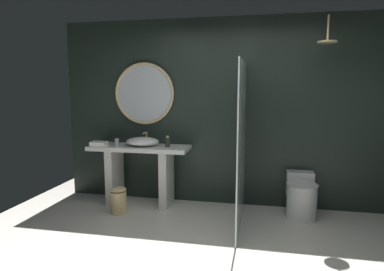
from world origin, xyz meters
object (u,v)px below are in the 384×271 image
(tumbler_cup, at_px, (117,142))
(soap_dispenser, at_px, (168,142))
(rain_shower_head, at_px, (327,40))
(waste_bin, at_px, (118,200))
(toilet, at_px, (301,196))
(folded_hand_towel, at_px, (99,144))
(vessel_sink, at_px, (143,141))
(round_wall_mirror, at_px, (144,94))

(tumbler_cup, relative_size, soap_dispenser, 0.62)
(rain_shower_head, distance_m, waste_bin, 3.29)
(rain_shower_head, height_order, toilet, rain_shower_head)
(waste_bin, distance_m, folded_hand_towel, 0.84)
(vessel_sink, distance_m, tumbler_cup, 0.38)
(soap_dispenser, relative_size, rain_shower_head, 0.48)
(vessel_sink, distance_m, round_wall_mirror, 0.70)
(toilet, height_order, folded_hand_towel, folded_hand_towel)
(toilet, bearing_deg, round_wall_mirror, 173.08)
(tumbler_cup, distance_m, folded_hand_towel, 0.25)
(round_wall_mirror, bearing_deg, waste_bin, -103.90)
(tumbler_cup, xyz_separation_m, waste_bin, (0.18, -0.40, -0.71))
(rain_shower_head, bearing_deg, round_wall_mirror, 172.89)
(rain_shower_head, distance_m, toilet, 1.95)
(rain_shower_head, bearing_deg, tumbler_cup, 178.79)
(vessel_sink, height_order, rain_shower_head, rain_shower_head)
(folded_hand_towel, bearing_deg, toilet, 2.33)
(vessel_sink, distance_m, toilet, 2.24)
(vessel_sink, distance_m, rain_shower_head, 2.70)
(tumbler_cup, distance_m, waste_bin, 0.83)
(vessel_sink, height_order, folded_hand_towel, vessel_sink)
(tumbler_cup, height_order, waste_bin, tumbler_cup)
(tumbler_cup, distance_m, soap_dispenser, 0.75)
(tumbler_cup, height_order, folded_hand_towel, tumbler_cup)
(round_wall_mirror, bearing_deg, toilet, -6.92)
(vessel_sink, relative_size, folded_hand_towel, 2.22)
(tumbler_cup, bearing_deg, rain_shower_head, -1.21)
(rain_shower_head, xyz_separation_m, folded_hand_towel, (-2.95, -0.08, -1.34))
(round_wall_mirror, relative_size, waste_bin, 2.53)
(toilet, relative_size, waste_bin, 1.67)
(vessel_sink, distance_m, folded_hand_towel, 0.61)
(soap_dispenser, distance_m, folded_hand_towel, 0.96)
(soap_dispenser, height_order, waste_bin, soap_dispenser)
(soap_dispenser, distance_m, rain_shower_head, 2.38)
(soap_dispenser, xyz_separation_m, toilet, (1.78, -0.03, -0.64))
(toilet, bearing_deg, tumbler_cup, 179.46)
(toilet, bearing_deg, waste_bin, -171.01)
(tumbler_cup, relative_size, rain_shower_head, 0.30)
(vessel_sink, bearing_deg, soap_dispenser, -2.23)
(vessel_sink, bearing_deg, round_wall_mirror, 100.59)
(vessel_sink, xyz_separation_m, tumbler_cup, (-0.38, -0.02, -0.01))
(tumbler_cup, distance_m, rain_shower_head, 3.04)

